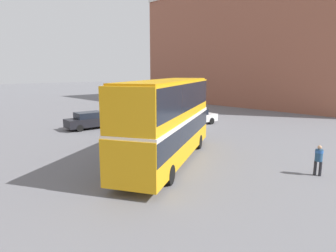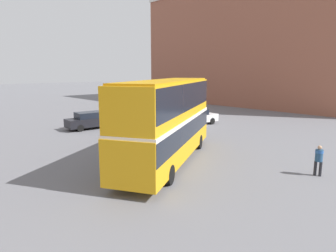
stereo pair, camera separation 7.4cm
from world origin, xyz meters
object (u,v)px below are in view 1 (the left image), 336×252
object	(u,v)px
double_decker_bus	(168,116)
parked_car_kerb_near	(91,120)
pedestrian_foreground	(319,157)
parked_car_kerb_far	(195,117)

from	to	relation	value
double_decker_bus	parked_car_kerb_near	distance (m)	12.85
double_decker_bus	pedestrian_foreground	distance (m)	8.25
pedestrian_foreground	parked_car_kerb_near	size ratio (longest dim) A/B	0.33
pedestrian_foreground	parked_car_kerb_far	bearing A→B (deg)	-127.47
parked_car_kerb_near	pedestrian_foreground	bearing A→B (deg)	-78.70
double_decker_bus	parked_car_kerb_near	bearing A→B (deg)	51.86
pedestrian_foreground	parked_car_kerb_near	xyz separation A→B (m)	(-2.11, 19.55, -0.19)
pedestrian_foreground	double_decker_bus	bearing A→B (deg)	-73.00
parked_car_kerb_near	parked_car_kerb_far	distance (m)	10.15
double_decker_bus	pedestrian_foreground	xyz separation A→B (m)	(4.01, -6.99, -1.76)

